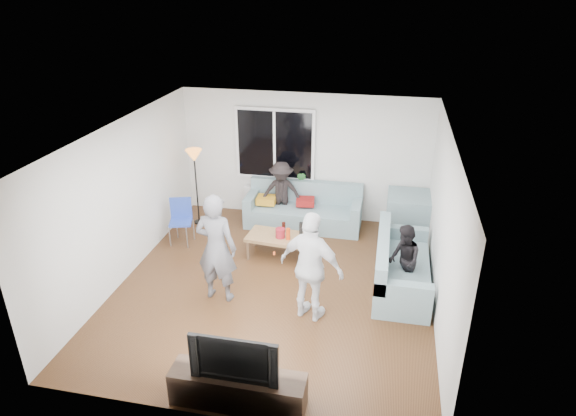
% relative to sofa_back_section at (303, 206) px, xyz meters
% --- Properties ---
extents(floor, '(5.00, 5.50, 0.04)m').
position_rel_sofa_back_section_xyz_m(floor, '(-0.07, -2.27, -0.45)').
color(floor, '#56351C').
rests_on(floor, ground).
extents(ceiling, '(5.00, 5.50, 0.04)m').
position_rel_sofa_back_section_xyz_m(ceiling, '(-0.07, -2.27, 2.20)').
color(ceiling, white).
rests_on(ceiling, ground).
extents(wall_back, '(5.00, 0.04, 2.60)m').
position_rel_sofa_back_section_xyz_m(wall_back, '(-0.07, 0.50, 0.88)').
color(wall_back, silver).
rests_on(wall_back, ground).
extents(wall_front, '(5.00, 0.04, 2.60)m').
position_rel_sofa_back_section_xyz_m(wall_front, '(-0.07, -5.04, 0.88)').
color(wall_front, silver).
rests_on(wall_front, ground).
extents(wall_left, '(0.04, 5.50, 2.60)m').
position_rel_sofa_back_section_xyz_m(wall_left, '(-2.59, -2.27, 0.88)').
color(wall_left, silver).
rests_on(wall_left, ground).
extents(wall_right, '(0.04, 5.50, 2.60)m').
position_rel_sofa_back_section_xyz_m(wall_right, '(2.45, -2.27, 0.88)').
color(wall_right, silver).
rests_on(wall_right, ground).
extents(window_frame, '(1.62, 0.06, 1.47)m').
position_rel_sofa_back_section_xyz_m(window_frame, '(-0.67, 0.42, 1.12)').
color(window_frame, white).
rests_on(window_frame, wall_back).
extents(window_glass, '(1.50, 0.02, 1.35)m').
position_rel_sofa_back_section_xyz_m(window_glass, '(-0.67, 0.38, 1.12)').
color(window_glass, black).
rests_on(window_glass, window_frame).
extents(window_mullion, '(0.05, 0.03, 1.35)m').
position_rel_sofa_back_section_xyz_m(window_mullion, '(-0.67, 0.37, 1.12)').
color(window_mullion, white).
rests_on(window_mullion, window_frame).
extents(radiator, '(1.30, 0.12, 0.62)m').
position_rel_sofa_back_section_xyz_m(radiator, '(-0.67, 0.38, -0.11)').
color(radiator, silver).
rests_on(radiator, floor).
extents(potted_plant, '(0.27, 0.24, 0.40)m').
position_rel_sofa_back_section_xyz_m(potted_plant, '(-0.13, 0.35, 0.40)').
color(potted_plant, '#29682C').
rests_on(potted_plant, radiator).
extents(vase, '(0.17, 0.17, 0.16)m').
position_rel_sofa_back_section_xyz_m(vase, '(-0.94, 0.35, 0.28)').
color(vase, white).
rests_on(vase, radiator).
extents(sofa_back_section, '(2.30, 0.85, 0.85)m').
position_rel_sofa_back_section_xyz_m(sofa_back_section, '(0.00, 0.00, 0.00)').
color(sofa_back_section, gray).
rests_on(sofa_back_section, floor).
extents(sofa_right_section, '(2.00, 0.85, 0.85)m').
position_rel_sofa_back_section_xyz_m(sofa_right_section, '(1.95, -1.82, 0.00)').
color(sofa_right_section, gray).
rests_on(sofa_right_section, floor).
extents(sofa_corner, '(0.85, 0.85, 0.85)m').
position_rel_sofa_back_section_xyz_m(sofa_corner, '(2.06, 0.00, 0.00)').
color(sofa_corner, gray).
rests_on(sofa_corner, floor).
extents(cushion_yellow, '(0.39, 0.33, 0.14)m').
position_rel_sofa_back_section_xyz_m(cushion_yellow, '(-0.76, -0.02, 0.09)').
color(cushion_yellow, orange).
rests_on(cushion_yellow, sofa_back_section).
extents(cushion_red, '(0.40, 0.34, 0.13)m').
position_rel_sofa_back_section_xyz_m(cushion_red, '(0.03, 0.06, 0.09)').
color(cushion_red, maroon).
rests_on(cushion_red, sofa_back_section).
extents(coffee_table, '(1.15, 0.69, 0.40)m').
position_rel_sofa_back_section_xyz_m(coffee_table, '(-0.23, -1.28, -0.22)').
color(coffee_table, '#99754A').
rests_on(coffee_table, floor).
extents(pitcher, '(0.17, 0.17, 0.17)m').
position_rel_sofa_back_section_xyz_m(pitcher, '(-0.18, -1.32, 0.06)').
color(pitcher, maroon).
rests_on(pitcher, coffee_table).
extents(side_chair, '(0.50, 0.50, 0.86)m').
position_rel_sofa_back_section_xyz_m(side_chair, '(-2.12, -1.18, 0.01)').
color(side_chair, '#2844AD').
rests_on(side_chair, floor).
extents(floor_lamp, '(0.32, 0.32, 1.56)m').
position_rel_sofa_back_section_xyz_m(floor_lamp, '(-2.12, -0.31, 0.36)').
color(floor_lamp, orange).
rests_on(floor_lamp, floor).
extents(player_left, '(0.67, 0.47, 1.76)m').
position_rel_sofa_back_section_xyz_m(player_left, '(-0.85, -2.73, 0.46)').
color(player_left, '#535358').
rests_on(player_left, floor).
extents(player_right, '(1.07, 0.71, 1.69)m').
position_rel_sofa_back_section_xyz_m(player_right, '(0.63, -2.93, 0.42)').
color(player_right, silver).
rests_on(player_right, floor).
extents(spectator_right, '(0.58, 0.66, 1.16)m').
position_rel_sofa_back_section_xyz_m(spectator_right, '(1.95, -2.00, 0.16)').
color(spectator_right, black).
rests_on(spectator_right, floor).
extents(spectator_back, '(0.92, 0.62, 1.32)m').
position_rel_sofa_back_section_xyz_m(spectator_back, '(-0.46, 0.03, 0.24)').
color(spectator_back, black).
rests_on(spectator_back, floor).
extents(tv_console, '(1.60, 0.40, 0.44)m').
position_rel_sofa_back_section_xyz_m(tv_console, '(0.08, -4.77, -0.20)').
color(tv_console, '#302318').
rests_on(tv_console, floor).
extents(television, '(1.03, 0.14, 0.59)m').
position_rel_sofa_back_section_xyz_m(television, '(0.08, -4.77, 0.31)').
color(television, black).
rests_on(television, tv_console).
extents(bottle_d, '(0.07, 0.07, 0.22)m').
position_rel_sofa_back_section_xyz_m(bottle_d, '(-0.03, -1.37, 0.08)').
color(bottle_d, red).
rests_on(bottle_d, coffee_table).
extents(bottle_e, '(0.07, 0.07, 0.23)m').
position_rel_sofa_back_section_xyz_m(bottle_e, '(0.16, -1.12, 0.09)').
color(bottle_e, black).
rests_on(bottle_e, coffee_table).
extents(bottle_c, '(0.07, 0.07, 0.20)m').
position_rel_sofa_back_section_xyz_m(bottle_c, '(-0.16, -1.12, 0.07)').
color(bottle_c, black).
rests_on(bottle_c, coffee_table).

